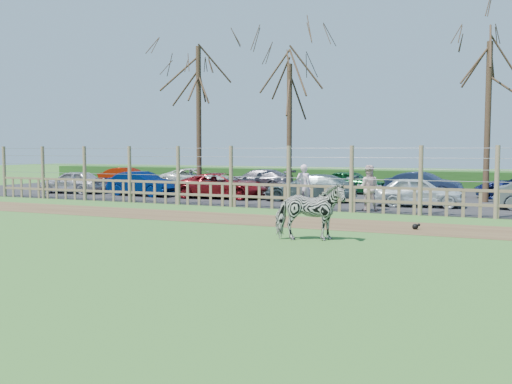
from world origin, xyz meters
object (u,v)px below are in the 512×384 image
at_px(visitor_b, 368,188).
at_px(car_2, 222,186).
at_px(crow, 416,226).
at_px(car_4, 418,192).
at_px(tree_mid, 289,98).
at_px(zebra, 310,212).
at_px(car_0, 73,182).
at_px(car_10, 352,182).
at_px(car_11, 423,184).
at_px(tree_left, 199,84).
at_px(car_9, 257,180).
at_px(car_8, 196,179).
at_px(visitor_a, 304,186).
at_px(car_3, 310,188).
at_px(car_7, 129,177).
at_px(tree_right, 489,83).

xyz_separation_m(visitor_b, car_2, (-7.54, 2.67, -0.26)).
height_order(crow, car_4, car_4).
distance_m(tree_mid, zebra, 14.07).
height_order(car_0, car_10, same).
bearing_deg(crow, car_2, 144.95).
height_order(tree_mid, car_11, tree_mid).
xyz_separation_m(tree_left, car_2, (1.98, -1.33, -4.98)).
bearing_deg(car_4, visitor_b, 138.99).
xyz_separation_m(zebra, car_9, (-8.10, 15.33, -0.12)).
bearing_deg(car_8, car_2, -138.25).
height_order(visitor_a, car_8, visitor_a).
bearing_deg(car_4, crow, -179.89).
xyz_separation_m(zebra, car_3, (-3.35, 10.31, -0.12)).
relative_size(tree_left, zebra, 4.40).
height_order(car_2, car_8, same).
bearing_deg(car_11, car_7, 98.31).
height_order(tree_mid, car_8, tree_mid).
bearing_deg(car_10, tree_right, -106.15).
relative_size(tree_left, car_7, 2.16).
distance_m(tree_right, car_0, 20.91).
height_order(crow, car_11, car_11).
bearing_deg(car_2, tree_mid, -50.87).
bearing_deg(car_8, visitor_b, -121.55).
height_order(car_2, car_3, same).
xyz_separation_m(visitor_a, car_8, (-9.24, 7.69, -0.26)).
bearing_deg(car_9, tree_left, -23.87).
distance_m(visitor_b, car_10, 8.28).
xyz_separation_m(car_3, car_7, (-13.00, 4.38, 0.00)).
bearing_deg(zebra, car_2, 18.15).
bearing_deg(tree_left, car_9, 68.47).
relative_size(car_7, car_8, 0.84).
height_order(tree_left, visitor_a, tree_left).
bearing_deg(crow, visitor_a, 138.23).
height_order(tree_mid, car_10, tree_mid).
height_order(visitor_b, car_8, visitor_b).
xyz_separation_m(car_0, car_8, (4.29, 5.60, 0.00)).
xyz_separation_m(car_4, car_9, (-9.52, 5.61, 0.00)).
bearing_deg(car_7, visitor_a, -123.64).
bearing_deg(car_10, visitor_b, -158.15).
bearing_deg(tree_mid, car_11, 21.98).
bearing_deg(car_8, zebra, -139.96).
distance_m(zebra, visitor_a, 8.09).
height_order(car_8, car_10, same).
relative_size(tree_left, car_0, 2.24).
bearing_deg(car_2, visitor_b, -113.12).
xyz_separation_m(car_2, car_8, (-4.32, 5.19, 0.00)).
xyz_separation_m(zebra, crow, (2.23, 3.17, -0.66)).
bearing_deg(car_11, car_10, 91.26).
xyz_separation_m(tree_left, tree_mid, (4.50, 1.00, -0.75)).
bearing_deg(tree_right, car_9, 168.69).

